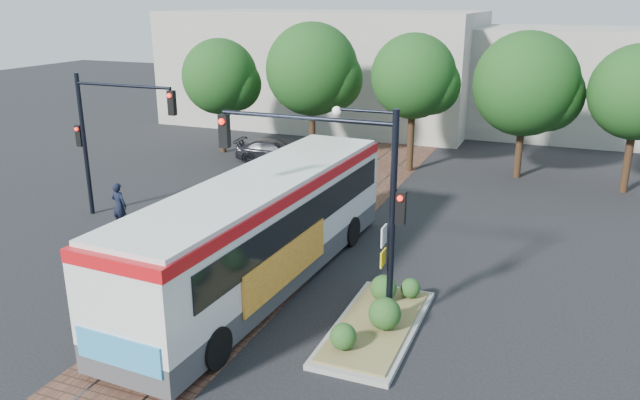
{
  "coord_description": "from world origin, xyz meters",
  "views": [
    {
      "loc": [
        9.11,
        -15.99,
        8.86
      ],
      "look_at": [
        0.78,
        4.81,
        1.6
      ],
      "focal_mm": 35.0,
      "sensor_mm": 36.0,
      "label": 1
    }
  ],
  "objects_px": {
    "parked_car": "(274,151)",
    "signal_pole_left": "(104,127)",
    "officer": "(119,205)",
    "signal_pole_main": "(349,182)",
    "traffic_island": "(378,318)",
    "city_bus": "(264,225)"
  },
  "relations": [
    {
      "from": "traffic_island",
      "to": "signal_pole_main",
      "type": "height_order",
      "value": "signal_pole_main"
    },
    {
      "from": "signal_pole_left",
      "to": "traffic_island",
      "type": "bearing_deg",
      "value": -20.36
    },
    {
      "from": "city_bus",
      "to": "officer",
      "type": "height_order",
      "value": "city_bus"
    },
    {
      "from": "city_bus",
      "to": "signal_pole_main",
      "type": "height_order",
      "value": "signal_pole_main"
    },
    {
      "from": "signal_pole_main",
      "to": "officer",
      "type": "bearing_deg",
      "value": 160.82
    },
    {
      "from": "signal_pole_left",
      "to": "officer",
      "type": "height_order",
      "value": "signal_pole_left"
    },
    {
      "from": "city_bus",
      "to": "signal_pole_main",
      "type": "relative_size",
      "value": 2.25
    },
    {
      "from": "city_bus",
      "to": "parked_car",
      "type": "xyz_separation_m",
      "value": [
        -6.67,
        14.36,
        -1.37
      ]
    },
    {
      "from": "signal_pole_main",
      "to": "signal_pole_left",
      "type": "distance_m",
      "value": 13.14
    },
    {
      "from": "signal_pole_main",
      "to": "parked_car",
      "type": "height_order",
      "value": "signal_pole_main"
    },
    {
      "from": "signal_pole_main",
      "to": "officer",
      "type": "relative_size",
      "value": 3.2
    },
    {
      "from": "city_bus",
      "to": "signal_pole_left",
      "type": "relative_size",
      "value": 2.25
    },
    {
      "from": "traffic_island",
      "to": "signal_pole_main",
      "type": "bearing_deg",
      "value": 174.64
    },
    {
      "from": "signal_pole_main",
      "to": "parked_car",
      "type": "xyz_separation_m",
      "value": [
        -9.99,
        15.78,
        -3.53
      ]
    },
    {
      "from": "signal_pole_left",
      "to": "officer",
      "type": "bearing_deg",
      "value": -39.48
    },
    {
      "from": "traffic_island",
      "to": "officer",
      "type": "distance_m",
      "value": 12.68
    },
    {
      "from": "signal_pole_main",
      "to": "officer",
      "type": "xyz_separation_m",
      "value": [
        -11.07,
        3.85,
        -3.22
      ]
    },
    {
      "from": "signal_pole_left",
      "to": "parked_car",
      "type": "distance_m",
      "value": 11.66
    },
    {
      "from": "city_bus",
      "to": "traffic_island",
      "type": "xyz_separation_m",
      "value": [
        4.27,
        -1.5,
        -1.67
      ]
    },
    {
      "from": "parked_car",
      "to": "officer",
      "type": "bearing_deg",
      "value": 168.43
    },
    {
      "from": "city_bus",
      "to": "signal_pole_left",
      "type": "distance_m",
      "value": 9.72
    },
    {
      "from": "parked_car",
      "to": "signal_pole_left",
      "type": "bearing_deg",
      "value": 162.09
    }
  ]
}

